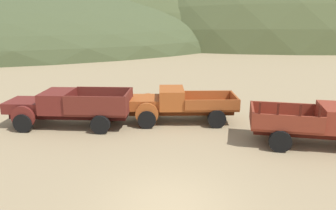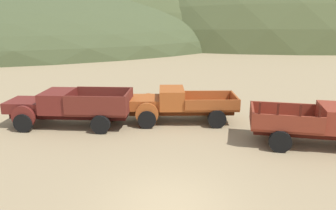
% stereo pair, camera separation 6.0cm
% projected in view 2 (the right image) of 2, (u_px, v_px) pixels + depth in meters
% --- Properties ---
extents(ground_plane, '(300.00, 300.00, 0.00)m').
position_uv_depth(ground_plane, '(168.00, 204.00, 10.26)').
color(ground_plane, '#998460').
extents(hill_distant, '(110.31, 89.20, 26.68)m').
position_uv_depth(hill_distant, '(14.00, 41.00, 77.24)').
color(hill_distant, '#424C2D').
rests_on(hill_distant, ground).
extents(hill_far_right, '(119.51, 79.24, 45.51)m').
position_uv_depth(hill_far_right, '(159.00, 37.00, 89.98)').
color(hill_far_right, '#4C5633').
rests_on(hill_far_right, ground).
extents(hill_center, '(111.23, 78.36, 53.55)m').
position_uv_depth(hill_center, '(286.00, 38.00, 86.45)').
color(hill_center, '#4C5633').
rests_on(hill_center, ground).
extents(truck_oxblood, '(6.77, 3.53, 1.91)m').
position_uv_depth(truck_oxblood, '(62.00, 107.00, 17.36)').
color(truck_oxblood, black).
rests_on(truck_oxblood, ground).
extents(truck_oxide_orange, '(6.21, 3.05, 1.89)m').
position_uv_depth(truck_oxide_orange, '(173.00, 104.00, 18.01)').
color(truck_oxide_orange, '#51220D').
rests_on(truck_oxide_orange, ground).
extents(truck_rust_red, '(6.57, 4.07, 2.16)m').
position_uv_depth(truck_rust_red, '(332.00, 125.00, 14.56)').
color(truck_rust_red, '#42140D').
rests_on(truck_rust_red, ground).
extents(bush_back_edge, '(0.83, 0.75, 0.83)m').
position_uv_depth(bush_back_edge, '(123.00, 107.00, 20.34)').
color(bush_back_edge, '#4C8438').
rests_on(bush_back_edge, ground).
extents(bush_front_left, '(1.43, 1.33, 1.11)m').
position_uv_depth(bush_front_left, '(188.00, 105.00, 20.66)').
color(bush_front_left, '#5B8E42').
rests_on(bush_front_left, ground).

